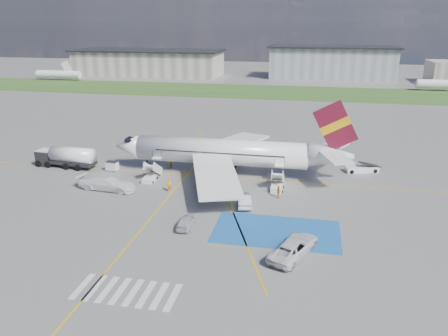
{
  "coord_description": "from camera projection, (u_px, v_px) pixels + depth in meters",
  "views": [
    {
      "loc": [
        12.85,
        -48.1,
        22.43
      ],
      "look_at": [
        1.97,
        6.31,
        3.5
      ],
      "focal_mm": 35.0,
      "sensor_mm": 36.0,
      "label": 1
    }
  ],
  "objects": [
    {
      "name": "ground",
      "position": [
        199.0,
        210.0,
        54.27
      ],
      "size": [
        400.0,
        400.0,
        0.0
      ],
      "primitive_type": "plane",
      "color": "#60605E",
      "rests_on": "ground"
    },
    {
      "name": "grass_strip",
      "position": [
        271.0,
        92.0,
        142.43
      ],
      "size": [
        400.0,
        30.0,
        0.01
      ],
      "primitive_type": "cube",
      "color": "#2D4C1E",
      "rests_on": "ground"
    },
    {
      "name": "taxiway_line_main",
      "position": [
        219.0,
        177.0,
        65.4
      ],
      "size": [
        120.0,
        0.2,
        0.01
      ],
      "primitive_type": "cube",
      "color": "gold",
      "rests_on": "ground"
    },
    {
      "name": "taxiway_line_cross",
      "position": [
        129.0,
        244.0,
        45.91
      ],
      "size": [
        0.2,
        60.0,
        0.01
      ],
      "primitive_type": "cube",
      "color": "gold",
      "rests_on": "ground"
    },
    {
      "name": "taxiway_line_diag",
      "position": [
        219.0,
        177.0,
        65.4
      ],
      "size": [
        20.71,
        56.45,
        0.01
      ],
      "primitive_type": "cube",
      "rotation": [
        0.0,
        0.0,
        0.35
      ],
      "color": "gold",
      "rests_on": "ground"
    },
    {
      "name": "staging_box",
      "position": [
        276.0,
        231.0,
        48.7
      ],
      "size": [
        14.0,
        8.0,
        0.01
      ],
      "primitive_type": "cube",
      "color": "#19559B",
      "rests_on": "ground"
    },
    {
      "name": "crosswalk",
      "position": [
        127.0,
        292.0,
        37.89
      ],
      "size": [
        9.0,
        4.0,
        0.01
      ],
      "color": "silver",
      "rests_on": "ground"
    },
    {
      "name": "terminal_west",
      "position": [
        149.0,
        63.0,
        183.51
      ],
      "size": [
        60.0,
        22.0,
        10.0
      ],
      "primitive_type": "cube",
      "color": "gray",
      "rests_on": "ground"
    },
    {
      "name": "terminal_centre",
      "position": [
        331.0,
        63.0,
        173.91
      ],
      "size": [
        48.0,
        18.0,
        12.0
      ],
      "primitive_type": "cube",
      "color": "gray",
      "rests_on": "ground"
    },
    {
      "name": "airliner",
      "position": [
        231.0,
        152.0,
        65.88
      ],
      "size": [
        36.81,
        32.95,
        11.92
      ],
      "color": "white",
      "rests_on": "ground"
    },
    {
      "name": "airstairs_fwd",
      "position": [
        151.0,
        176.0,
        63.91
      ],
      "size": [
        1.9,
        5.2,
        3.6
      ],
      "color": "white",
      "rests_on": "ground"
    },
    {
      "name": "airstairs_aft",
      "position": [
        277.0,
        185.0,
        60.47
      ],
      "size": [
        1.9,
        5.2,
        3.6
      ],
      "color": "white",
      "rests_on": "ground"
    },
    {
      "name": "fuel_tanker",
      "position": [
        66.0,
        159.0,
        69.52
      ],
      "size": [
        10.03,
        3.55,
        3.36
      ],
      "rotation": [
        0.0,
        0.0,
        -0.09
      ],
      "color": "black",
      "rests_on": "ground"
    },
    {
      "name": "gpu_cart",
      "position": [
        112.0,
        167.0,
        68.02
      ],
      "size": [
        1.91,
        1.35,
        1.5
      ],
      "rotation": [
        0.0,
        0.0,
        -0.11
      ],
      "color": "white",
      "rests_on": "ground"
    },
    {
      "name": "belt_loader",
      "position": [
        362.0,
        169.0,
        67.65
      ],
      "size": [
        5.58,
        3.23,
        1.61
      ],
      "rotation": [
        0.0,
        0.0,
        0.3
      ],
      "color": "white",
      "rests_on": "ground"
    },
    {
      "name": "car_silver_a",
      "position": [
        186.0,
        221.0,
        49.52
      ],
      "size": [
        1.79,
        4.07,
        1.36
      ],
      "primitive_type": "imported",
      "rotation": [
        0.0,
        0.0,
        3.19
      ],
      "color": "#B6B9BE",
      "rests_on": "ground"
    },
    {
      "name": "car_silver_b",
      "position": [
        244.0,
        200.0,
        55.24
      ],
      "size": [
        2.65,
        4.97,
        1.56
      ],
      "primitive_type": "imported",
      "rotation": [
        0.0,
        0.0,
        3.36
      ],
      "color": "#AEAFB5",
      "rests_on": "ground"
    },
    {
      "name": "van_white_a",
      "position": [
        294.0,
        245.0,
        43.57
      ],
      "size": [
        4.66,
        6.35,
        2.17
      ],
      "primitive_type": "imported",
      "rotation": [
        0.0,
        0.0,
        2.75
      ],
      "color": "silver",
      "rests_on": "ground"
    },
    {
      "name": "van_white_b",
      "position": [
        107.0,
        181.0,
        60.27
      ],
      "size": [
        6.54,
        3.15,
        2.48
      ],
      "primitive_type": "imported",
      "rotation": [
        0.0,
        0.0,
        1.48
      ],
      "color": "white",
      "rests_on": "ground"
    },
    {
      "name": "crew_fwd",
      "position": [
        169.0,
        185.0,
        59.77
      ],
      "size": [
        0.74,
        0.76,
        1.76
      ],
      "primitive_type": "imported",
      "rotation": [
        0.0,
        0.0,
        0.84
      ],
      "color": "orange",
      "rests_on": "ground"
    },
    {
      "name": "crew_nose",
      "position": [
        170.0,
        163.0,
        69.29
      ],
      "size": [
        0.75,
        0.91,
        1.73
      ],
      "primitive_type": "imported",
      "rotation": [
        0.0,
        0.0,
        -1.46
      ],
      "color": "orange",
      "rests_on": "ground"
    },
    {
      "name": "crew_aft",
      "position": [
        278.0,
        192.0,
        57.69
      ],
      "size": [
        0.7,
        1.06,
        1.68
      ],
      "primitive_type": "imported",
      "rotation": [
        0.0,
        0.0,
        1.89
      ],
      "color": "orange",
      "rests_on": "ground"
    }
  ]
}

